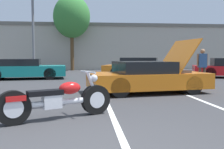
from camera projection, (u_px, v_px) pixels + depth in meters
parking_stripe_back at (113, 118)px, 5.13m from camera, size 0.12×5.96×0.01m
far_building at (89, 46)px, 25.27m from camera, size 32.00×4.20×4.40m
light_pole at (34, 22)px, 18.43m from camera, size 1.21×0.28×6.81m
tree_background at (72, 17)px, 22.15m from camera, size 3.26×3.26×6.66m
motorcycle at (58, 100)px, 5.05m from camera, size 2.21×1.19×0.96m
show_car_hood_open at (148, 77)px, 8.79m from camera, size 4.33×2.53×1.88m
parked_car_mid_right_row at (142, 68)px, 14.60m from camera, size 4.85×3.12×1.19m
parked_car_mid_left_row at (24, 69)px, 13.99m from camera, size 4.64×2.48×1.12m
spectator_by_show_car at (202, 64)px, 11.15m from camera, size 0.52×0.21×1.60m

